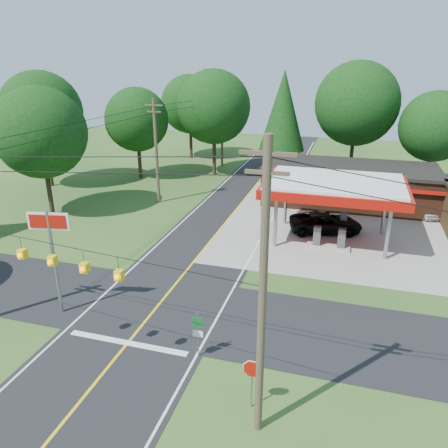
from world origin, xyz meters
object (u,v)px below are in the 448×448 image
(gas_canopy, at_px, (335,188))
(sedan_car, at_px, (426,210))
(big_stop_sign, at_px, (51,240))
(octagonal_stop_sign, at_px, (252,373))
(suv_car, at_px, (325,223))

(gas_canopy, xyz_separation_m, sedan_car, (8.00, 8.00, -3.65))
(big_stop_sign, xyz_separation_m, octagonal_stop_sign, (12.00, -4.00, -2.72))
(suv_car, height_order, sedan_car, suv_car)
(sedan_car, height_order, big_stop_sign, big_stop_sign)
(sedan_car, xyz_separation_m, big_stop_sign, (-22.00, -23.01, 3.86))
(suv_car, relative_size, sedan_car, 1.63)
(gas_canopy, bearing_deg, octagonal_stop_sign, -96.00)
(sedan_car, bearing_deg, gas_canopy, -149.12)
(gas_canopy, relative_size, big_stop_sign, 1.73)
(suv_car, xyz_separation_m, sedan_car, (8.50, 6.50, -0.20))
(octagonal_stop_sign, bearing_deg, sedan_car, 69.69)
(sedan_car, height_order, octagonal_stop_sign, octagonal_stop_sign)
(suv_car, xyz_separation_m, big_stop_sign, (-13.50, -16.51, 3.66))
(gas_canopy, relative_size, octagonal_stop_sign, 4.51)
(suv_car, relative_size, octagonal_stop_sign, 2.49)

